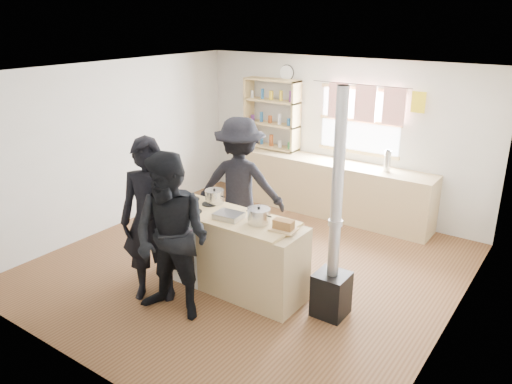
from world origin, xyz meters
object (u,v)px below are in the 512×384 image
(person_far, at_px, (240,185))
(stockpot_counter, at_px, (259,216))
(roast_tray, at_px, (229,215))
(person_near_right, at_px, (172,238))
(cooking_island, at_px, (232,252))
(skillet_greens, at_px, (172,204))
(stockpot_stove, at_px, (215,196))
(thermos, at_px, (387,161))
(flue_heater, at_px, (333,261))
(bread_board, at_px, (284,226))
(person_near_left, at_px, (151,221))

(person_far, bearing_deg, stockpot_counter, 113.76)
(roast_tray, height_order, person_near_right, person_near_right)
(cooking_island, distance_m, roast_tray, 0.51)
(skillet_greens, bearing_deg, stockpot_stove, 47.93)
(cooking_island, bearing_deg, stockpot_counter, 2.74)
(thermos, height_order, flue_heater, flue_heater)
(stockpot_counter, relative_size, person_near_right, 0.14)
(flue_heater, bearing_deg, skillet_greens, -170.72)
(roast_tray, xyz_separation_m, person_far, (-0.57, 0.99, -0.03))
(flue_heater, relative_size, person_near_right, 1.36)
(stockpot_stove, relative_size, stockpot_counter, 0.91)
(roast_tray, height_order, flue_heater, flue_heater)
(roast_tray, distance_m, stockpot_counter, 0.37)
(skillet_greens, bearing_deg, flue_heater, 9.28)
(cooking_island, height_order, skillet_greens, skillet_greens)
(thermos, bearing_deg, stockpot_counter, -98.78)
(skillet_greens, xyz_separation_m, flue_heater, (2.01, 0.33, -0.31))
(bread_board, distance_m, person_near_left, 1.48)
(thermos, relative_size, person_far, 0.17)
(person_near_left, bearing_deg, bread_board, -5.82)
(flue_heater, bearing_deg, roast_tray, -169.28)
(flue_heater, xyz_separation_m, person_near_right, (-1.40, -0.97, 0.27))
(bread_board, distance_m, person_near_right, 1.19)
(skillet_greens, bearing_deg, bread_board, 6.61)
(person_far, bearing_deg, person_near_left, 66.03)
(cooking_island, distance_m, person_near_right, 0.94)
(person_far, bearing_deg, stockpot_stove, 78.43)
(stockpot_counter, bearing_deg, stockpot_stove, 165.84)
(cooking_island, height_order, person_far, person_far)
(skillet_greens, relative_size, stockpot_stove, 1.25)
(skillet_greens, distance_m, bread_board, 1.49)
(roast_tray, bearing_deg, person_far, 120.02)
(stockpot_stove, bearing_deg, stockpot_counter, -14.16)
(roast_tray, distance_m, flue_heater, 1.28)
(stockpot_counter, relative_size, bread_board, 0.87)
(skillet_greens, distance_m, stockpot_counter, 1.16)
(thermos, xyz_separation_m, person_near_right, (-0.96, -3.58, -0.14))
(person_near_right, bearing_deg, person_near_left, 153.66)
(skillet_greens, xyz_separation_m, stockpot_counter, (1.15, 0.18, 0.06))
(person_near_right, bearing_deg, cooking_island, 70.06)
(flue_heater, distance_m, person_near_left, 2.05)
(flue_heater, height_order, person_near_left, flue_heater)
(person_near_left, bearing_deg, stockpot_stove, 45.38)
(skillet_greens, height_order, roast_tray, roast_tray)
(bread_board, xyz_separation_m, person_far, (-1.26, 0.92, -0.05))
(roast_tray, bearing_deg, bread_board, 6.12)
(bread_board, xyz_separation_m, person_near_right, (-0.87, -0.82, -0.06))
(cooking_island, xyz_separation_m, flue_heater, (1.24, 0.16, 0.18))
(thermos, xyz_separation_m, stockpot_counter, (-0.43, -2.75, -0.04))
(stockpot_stove, bearing_deg, skillet_greens, -132.07)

